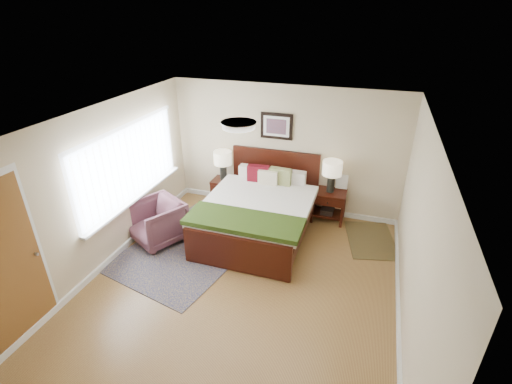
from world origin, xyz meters
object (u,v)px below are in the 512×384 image
lamp_left (223,160)px  nightstand_left (224,185)px  nightstand_right (329,203)px  rug_persian (191,247)px  armchair (157,222)px  lamp_right (332,170)px  bed (259,207)px

lamp_left → nightstand_left: bearing=-90.0°
nightstand_right → rug_persian: 2.71m
armchair → rug_persian: size_ratio=0.32×
lamp_left → armchair: size_ratio=0.73×
nightstand_left → lamp_right: size_ratio=0.89×
bed → nightstand_right: (1.13, 0.88, -0.19)m
rug_persian → nightstand_right: bearing=50.6°
nightstand_left → lamp_left: size_ratio=0.89×
nightstand_left → armchair: armchair is taller
nightstand_right → rug_persian: (-2.12, -1.65, -0.37)m
lamp_left → rug_persian: size_ratio=0.24×
nightstand_left → rug_persian: bearing=-88.3°
bed → nightstand_left: bed is taller
nightstand_left → armchair: (-0.58, -1.62, -0.05)m
armchair → nightstand_left: bearing=98.8°
nightstand_left → rug_persian: 1.70m
bed → lamp_right: 1.52m
lamp_left → armchair: 1.84m
nightstand_right → rug_persian: size_ratio=0.24×
nightstand_left → rug_persian: size_ratio=0.21×
nightstand_left → rug_persian: (0.05, -1.64, -0.42)m
lamp_left → armchair: bearing=-109.5°
lamp_right → rug_persian: 2.89m
nightstand_left → lamp_left: 0.55m
nightstand_right → armchair: 3.20m
nightstand_right → lamp_right: bearing=90.0°
lamp_left → lamp_right: 2.17m
bed → rug_persian: size_ratio=0.89×
lamp_right → bed: bearing=-141.6°
lamp_right → armchair: bearing=-149.2°
bed → armchair: bed is taller
lamp_right → nightstand_right: bearing=-90.0°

